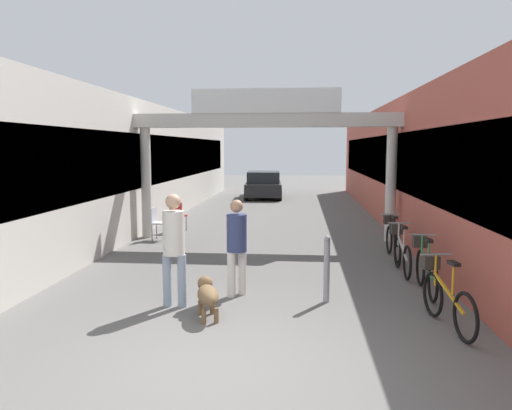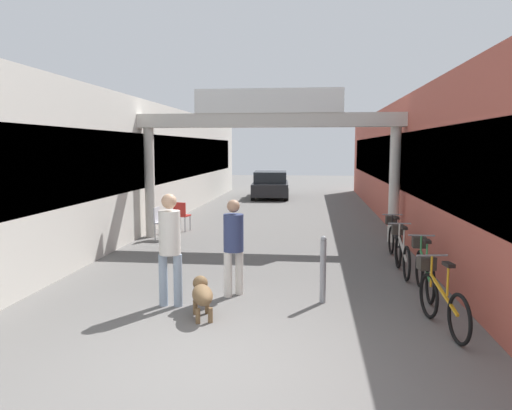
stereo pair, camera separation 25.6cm
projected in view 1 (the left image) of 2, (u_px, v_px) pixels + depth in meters
ground_plane at (218, 365)px, 5.80m from camera, size 80.00×80.00×0.00m
storefront_left at (122, 165)px, 16.91m from camera, size 3.00×26.00×3.88m
storefront_right at (430, 166)px, 16.01m from camera, size 3.00×26.00×3.88m
arcade_sign_gateway at (266, 134)px, 13.42m from camera, size 7.40×0.47×4.07m
pedestrian_with_dog at (174, 242)px, 7.82m from camera, size 0.38×0.34×1.80m
pedestrian_companion at (237, 241)px, 8.42m from camera, size 0.48×0.48×1.65m
dog_on_leash at (207, 294)px, 7.39m from camera, size 0.50×0.81×0.57m
bicycle_orange_nearest at (445, 296)px, 7.04m from camera, size 0.46×1.68×0.98m
bicycle_green_second at (425, 267)px, 8.70m from camera, size 0.46×1.69×0.98m
bicycle_silver_third at (401, 251)px, 10.09m from camera, size 0.46×1.69×0.98m
bicycle_black_farthest at (392, 238)px, 11.47m from camera, size 0.46×1.69×0.98m
bollard_post_metal at (327, 269)px, 8.10m from camera, size 0.10×0.10×1.10m
cafe_chair_aluminium_nearer at (157, 220)px, 13.59m from camera, size 0.43×0.43×0.89m
cafe_chair_red_farther at (177, 214)px, 14.92m from camera, size 0.48×0.48×0.89m
parked_car_black at (263, 185)px, 25.08m from camera, size 2.00×4.10×1.33m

